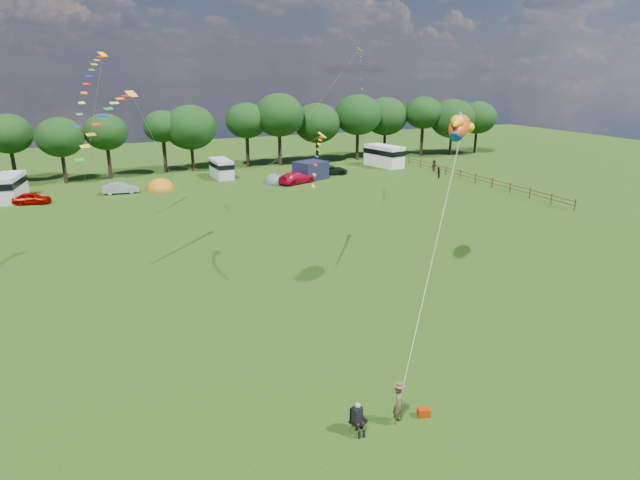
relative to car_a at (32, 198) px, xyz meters
name	(u,v)px	position (x,y,z in m)	size (l,w,h in m)	color
ground_plane	(389,369)	(17.45, -42.88, -0.62)	(180.00, 180.00, 0.00)	black
tree_line	(217,124)	(22.76, 12.11, 5.73)	(102.98, 10.98, 10.27)	black
fence	(468,175)	(49.45, -8.38, 0.08)	(0.12, 33.12, 1.20)	#472D19
car_a	(32,198)	(0.00, 0.00, 0.00)	(1.47, 3.73, 1.24)	#910400
car_b	(121,188)	(8.87, 1.61, 0.03)	(1.37, 3.68, 1.30)	#9BA0A4
car_c	(297,178)	(29.11, -1.20, 0.10)	(2.01, 4.78, 1.43)	#BC0927
car_d	(331,170)	(35.54, 2.51, -0.01)	(2.04, 4.50, 1.23)	black
campervan_b	(9,187)	(-2.24, 2.82, 0.87)	(3.36, 6.01, 2.78)	silver
campervan_c	(221,168)	(21.59, 6.27, 0.67)	(2.22, 4.94, 2.39)	silver
campervan_d	(384,155)	(45.22, 5.23, 1.00)	(3.88, 6.57, 3.01)	white
tent_orange	(161,189)	(13.28, 2.00, -0.60)	(3.30, 3.62, 2.59)	#B9700E
tent_greyblue	(275,182)	(26.90, 0.42, -0.60)	(3.00, 3.29, 2.23)	#485E68
awning_navy	(311,170)	(31.76, 0.64, 0.53)	(3.68, 2.99, 2.30)	#191B35
kite_flyer	(399,404)	(15.73, -46.48, 0.20)	(0.60, 0.39, 1.64)	#4F4E2B
camp_chair	(357,414)	(13.96, -46.35, 0.16)	(0.67, 0.68, 1.32)	#99999E
kite_bag	(424,412)	(16.89, -46.57, -0.45)	(0.49, 0.33, 0.35)	#A82603
fish_kite	(459,127)	(26.32, -35.35, 9.48)	(3.33, 3.15, 1.94)	#F1430B
streamer_kite_a	(92,77)	(6.90, -12.46, 12.18)	(3.42, 5.64, 5.79)	#FFBA00
streamer_kite_b	(110,113)	(7.41, -25.01, 10.14)	(4.39, 4.71, 3.83)	#FFAC31
streamer_kite_c	(319,150)	(19.74, -29.46, 7.71)	(3.15, 5.03, 2.82)	yellow
walker_a	(438,173)	(47.06, -5.42, 0.12)	(0.72, 0.44, 1.48)	black
walker_b	(434,166)	(49.52, -1.07, 0.17)	(1.02, 0.47, 1.58)	black
streamer_kite_d	(361,64)	(28.70, -18.15, 13.23)	(2.54, 5.07, 4.27)	yellow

